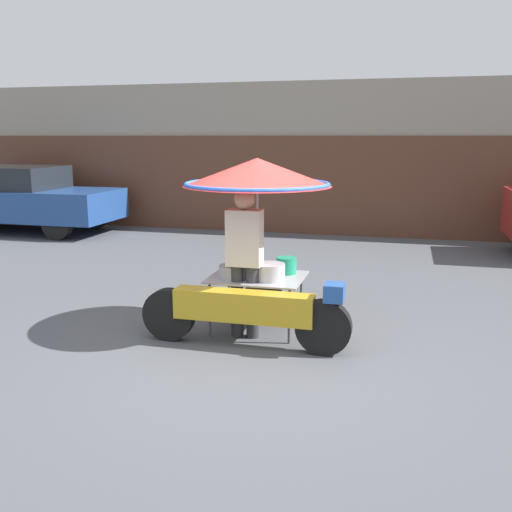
% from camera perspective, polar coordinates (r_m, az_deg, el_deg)
% --- Properties ---
extents(ground_plane, '(36.00, 36.00, 0.00)m').
position_cam_1_polar(ground_plane, '(5.99, -0.08, -9.87)').
color(ground_plane, '#4C4F54').
extents(shopfront_building, '(28.00, 2.06, 3.43)m').
position_cam_1_polar(shopfront_building, '(14.03, 9.01, 9.65)').
color(shopfront_building, gray).
rests_on(shopfront_building, ground).
extents(vendor_motorcycle_cart, '(2.30, 1.66, 1.99)m').
position_cam_1_polar(vendor_motorcycle_cart, '(6.32, -0.02, 5.08)').
color(vendor_motorcycle_cart, black).
rests_on(vendor_motorcycle_cart, ground).
extents(vendor_person, '(0.38, 0.22, 1.67)m').
position_cam_1_polar(vendor_person, '(6.26, -1.14, 0.07)').
color(vendor_person, '#2D2D33').
rests_on(vendor_person, ground).
extents(parked_car, '(4.49, 1.83, 1.53)m').
position_cam_1_polar(parked_car, '(14.53, -22.46, 5.37)').
color(parked_car, black).
rests_on(parked_car, ground).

